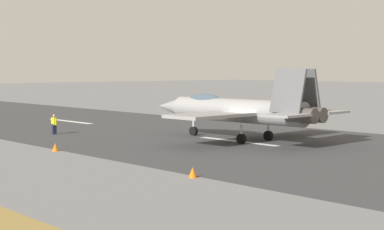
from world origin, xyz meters
The scene contains 6 objects.
ground_plane centered at (0.00, 0.00, 0.00)m, with size 400.00×400.00×0.00m, color slate.
runway_strip centered at (-0.02, 0.00, 0.01)m, with size 240.00×26.00×0.02m.
fighter_jet centered at (1.40, -0.63, 2.39)m, with size 17.16×14.80×5.59m.
crew_person centered at (14.86, 7.92, 0.86)m, with size 0.70×0.36×1.71m.
marker_cone_near centered at (-9.17, 13.38, 0.28)m, with size 0.44×0.44×0.55m, color orange.
marker_cone_mid centered at (4.93, 13.38, 0.28)m, with size 0.44×0.44×0.55m, color orange.
Camera 1 is at (-33.49, 34.82, 5.57)m, focal length 59.79 mm.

